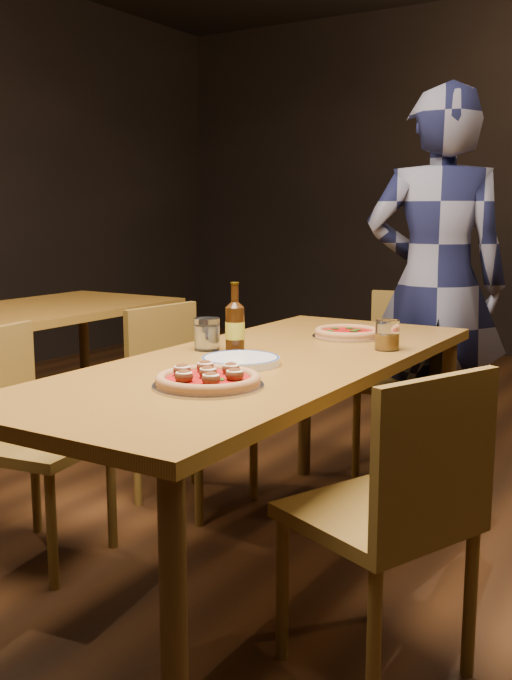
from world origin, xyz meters
The scene contains 14 objects.
ground centered at (0.00, 0.00, 0.00)m, with size 9.00×9.00×0.00m, color black.
room_shell centered at (0.00, 0.00, 1.86)m, with size 9.00×9.00×9.00m.
table_main centered at (0.00, 0.00, 0.68)m, with size 0.80×2.00×0.75m.
chair_main_nw centered at (-0.72, -0.34, 0.43)m, with size 0.40×0.40×0.87m, color brown, non-canonical shape.
chair_main_sw centered at (-0.56, 0.38, 0.44)m, with size 0.41×0.41×0.88m, color brown, non-canonical shape.
chair_main_e centered at (0.55, -0.33, 0.44)m, with size 0.41×0.41×0.89m, color brown, non-canonical shape.
chair_end centered at (0.04, 1.22, 0.44)m, with size 0.41×0.41×0.89m, color brown, non-canonical shape.
pizza_meatball centered at (0.08, -0.43, 0.77)m, with size 0.31×0.31×0.06m.
pizza_margherita centered at (0.05, 0.54, 0.77)m, with size 0.27×0.27×0.04m.
plate_stack centered at (-0.01, -0.12, 0.76)m, with size 0.25×0.25×0.02m, color white.
beer_bottle centered at (-0.14, 0.03, 0.84)m, with size 0.07×0.07×0.24m.
water_glass centered at (-0.25, 0.03, 0.81)m, with size 0.09×0.09×0.11m, color white.
amber_glass centered at (0.29, 0.37, 0.80)m, with size 0.09×0.09×0.11m, color #8C570F.
diner centered at (0.15, 1.31, 0.90)m, with size 0.65×0.43×1.79m, color black.
Camera 1 is at (1.27, -2.12, 1.23)m, focal length 40.00 mm.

